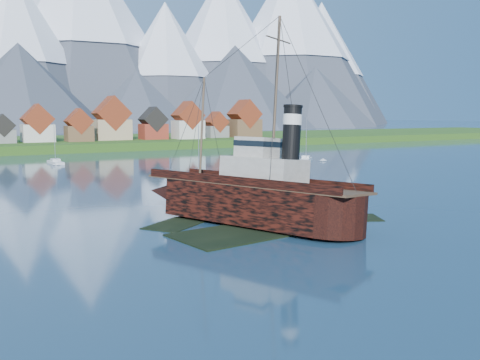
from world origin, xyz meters
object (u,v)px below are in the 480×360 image
tugboat_wreck (244,195)px  sailboat_e (56,163)px  sailboat_d (306,160)px  sailboat_f (199,181)px

tugboat_wreck → sailboat_e: (-6.33, 91.29, -3.08)m
sailboat_e → sailboat_d: bearing=-25.5°
sailboat_d → sailboat_e: 69.13m
tugboat_wreck → sailboat_e: 91.56m
tugboat_wreck → sailboat_f: bearing=51.3°
tugboat_wreck → sailboat_e: bearing=71.7°
sailboat_d → sailboat_e: bearing=-158.4°
sailboat_f → sailboat_d: bearing=-21.1°
sailboat_e → sailboat_f: (17.13, -54.59, 0.03)m
sailboat_e → sailboat_f: size_ratio=0.95×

